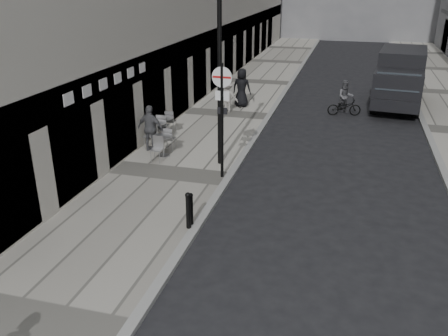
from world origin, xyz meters
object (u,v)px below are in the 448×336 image
Objects in this scene: sign_post at (222,106)px; lamppost at (220,69)px; panel_van at (400,75)px; cyclist at (345,102)px.

lamppost is (-0.40, 1.17, 0.92)m from sign_post.
panel_van is (6.22, 11.66, -0.94)m from sign_post.
lamppost is 12.55m from panel_van.
sign_post is at bearing -71.11° from lamppost.
cyclist is (-2.59, -2.59, -0.91)m from panel_van.
sign_post is 0.63× the size of lamppost.
sign_post is at bearing -123.93° from cyclist.
lamppost is 0.97× the size of panel_van.
panel_van is at bearing 64.46° from sign_post.
cyclist is at bearing 62.98° from lamppost.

